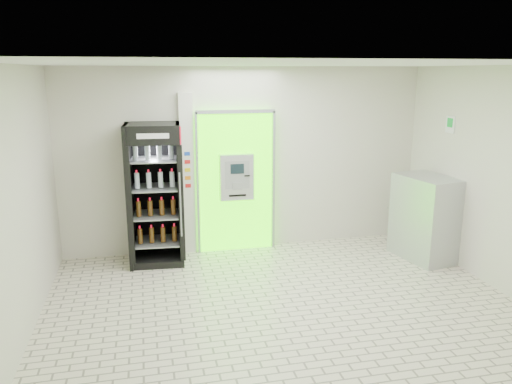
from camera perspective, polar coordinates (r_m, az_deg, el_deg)
name	(u,v)px	position (r m, az deg, el deg)	size (l,w,h in m)	color
ground	(287,312)	(6.40, 3.61, -13.54)	(6.00, 6.00, 0.00)	beige
room_shell	(290,167)	(5.80, 3.88, 2.87)	(6.00, 6.00, 6.00)	beige
atm_assembly	(236,181)	(8.19, -2.34, 1.30)	(1.30, 0.24, 2.33)	#3CF900
pillar	(187,175)	(8.10, -7.84, 1.97)	(0.22, 0.11, 2.60)	silver
beverage_cooler	(155,197)	(7.83, -11.43, -0.54)	(0.86, 0.80, 2.17)	black
steel_cabinet	(426,218)	(8.34, 18.84, -2.80)	(0.85, 1.10, 1.33)	#ACAFB4
exit_sign	(450,124)	(8.31, 21.33, 7.20)	(0.02, 0.22, 0.26)	white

